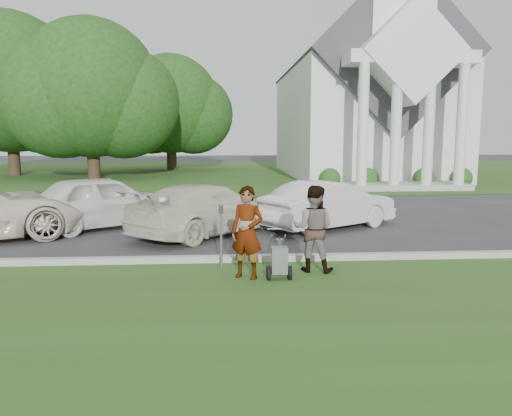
{
  "coord_description": "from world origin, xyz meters",
  "views": [
    {
      "loc": [
        -0.03,
        -9.62,
        2.61
      ],
      "look_at": [
        0.62,
        0.0,
        1.23
      ],
      "focal_mm": 35.0,
      "sensor_mm": 36.0,
      "label": 1
    }
  ],
  "objects": [
    {
      "name": "ground",
      "position": [
        0.0,
        0.0,
        0.0
      ],
      "size": [
        120.0,
        120.0,
        0.0
      ],
      "primitive_type": "plane",
      "color": "#333335",
      "rests_on": "ground"
    },
    {
      "name": "grass_strip",
      "position": [
        0.0,
        -3.0,
        0.01
      ],
      "size": [
        80.0,
        7.0,
        0.01
      ],
      "primitive_type": "cube",
      "color": "#30531C",
      "rests_on": "ground"
    },
    {
      "name": "church_lawn",
      "position": [
        0.0,
        27.0,
        0.01
      ],
      "size": [
        80.0,
        30.0,
        0.01
      ],
      "primitive_type": "cube",
      "color": "#30531C",
      "rests_on": "ground"
    },
    {
      "name": "curb",
      "position": [
        0.0,
        0.55,
        0.07
      ],
      "size": [
        80.0,
        0.18,
        0.15
      ],
      "primitive_type": "cube",
      "color": "#9E9E93",
      "rests_on": "ground"
    },
    {
      "name": "church",
      "position": [
        9.0,
        23.11,
        5.94
      ],
      "size": [
        9.19,
        19.0,
        24.1
      ],
      "color": "white",
      "rests_on": "ground"
    },
    {
      "name": "tree_left",
      "position": [
        -8.01,
        21.99,
        5.11
      ],
      "size": [
        10.63,
        8.4,
        9.71
      ],
      "color": "#332316",
      "rests_on": "ground"
    },
    {
      "name": "tree_far",
      "position": [
        -14.01,
        24.99,
        5.69
      ],
      "size": [
        11.64,
        9.2,
        10.73
      ],
      "color": "#332316",
      "rests_on": "ground"
    },
    {
      "name": "tree_back",
      "position": [
        -4.01,
        29.99,
        4.73
      ],
      "size": [
        9.61,
        7.6,
        8.89
      ],
      "color": "#332316",
      "rests_on": "ground"
    },
    {
      "name": "striping_cart",
      "position": [
        0.99,
        -0.8,
        0.36
      ],
      "size": [
        0.46,
        0.9,
        0.83
      ],
      "rotation": [
        0.0,
        0.0,
        0.02
      ],
      "color": "black",
      "rests_on": "ground"
    },
    {
      "name": "person_left",
      "position": [
        0.41,
        -0.66,
        0.86
      ],
      "size": [
        0.74,
        0.64,
        1.71
      ],
      "primitive_type": "imported",
      "rotation": [
        0.0,
        0.0,
        -0.46
      ],
      "color": "#999999",
      "rests_on": "ground"
    },
    {
      "name": "person_right",
      "position": [
        1.71,
        -0.26,
        0.84
      ],
      "size": [
        0.98,
        0.87,
        1.67
      ],
      "primitive_type": "imported",
      "rotation": [
        0.0,
        0.0,
        2.81
      ],
      "color": "#999999",
      "rests_on": "ground"
    },
    {
      "name": "parking_meter_near",
      "position": [
        -0.06,
        -0.06,
        0.83
      ],
      "size": [
        0.09,
        0.09,
        1.32
      ],
      "color": "gray",
      "rests_on": "ground"
    },
    {
      "name": "car_b",
      "position": [
        -3.45,
        4.78,
        0.77
      ],
      "size": [
        4.74,
        4.04,
        1.53
      ],
      "primitive_type": "imported",
      "rotation": [
        0.0,
        0.0,
        2.17
      ],
      "color": "white",
      "rests_on": "ground"
    },
    {
      "name": "car_c",
      "position": [
        -0.45,
        3.67,
        0.68
      ],
      "size": [
        4.57,
        4.75,
        1.36
      ],
      "primitive_type": "imported",
      "rotation": [
        0.0,
        0.0,
        2.4
      ],
      "color": "beige",
      "rests_on": "ground"
    },
    {
      "name": "car_d",
      "position": [
        3.0,
        4.25,
        0.68
      ],
      "size": [
        4.28,
        3.45,
        1.37
      ],
      "primitive_type": "imported",
      "rotation": [
        0.0,
        0.0,
        2.14
      ],
      "color": "silver",
      "rests_on": "ground"
    }
  ]
}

